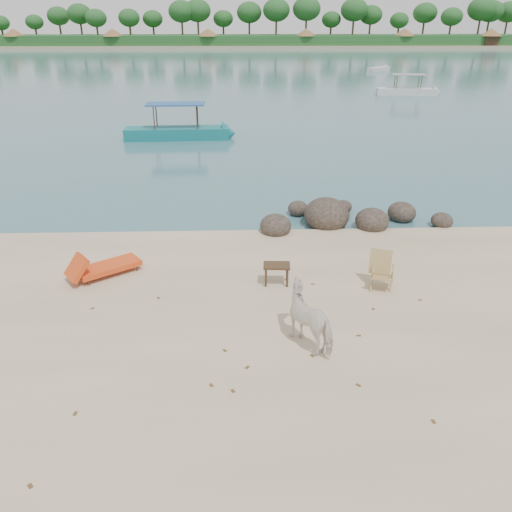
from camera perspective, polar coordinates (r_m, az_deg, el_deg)
The scene contains 12 objects.
water at distance 98.69m, azimuth -1.51°, elevation 21.64°, with size 400.00×400.00×0.00m, color #37666F.
far_shore at distance 178.61m, azimuth -1.84°, elevation 23.18°, with size 420.00×90.00×1.40m, color tan.
far_scenery at distance 145.23m, azimuth -1.75°, elevation 23.98°, with size 420.00×18.00×9.50m.
boulders at distance 16.42m, azimuth 9.66°, elevation 4.35°, with size 6.23×2.76×1.09m.
cow at distance 10.03m, azimuth 6.49°, elevation -7.12°, with size 0.65×1.42×1.20m, color white.
side_table at distance 12.34m, azimuth 2.36°, elevation -2.22°, with size 0.65×0.42×0.52m, color black, non-canonical shape.
lounge_chair at distance 13.35m, azimuth -16.53°, elevation -0.92°, with size 1.99×0.70×0.60m, color #DC4619, non-canonical shape.
deck_chair at distance 12.41m, azimuth 14.26°, elevation -1.91°, with size 0.57×0.63×0.90m, color #A48052, non-canonical shape.
boat_near at distance 29.12m, azimuth -9.16°, elevation 16.22°, with size 6.51×1.46×3.17m, color #11686E, non-canonical shape.
boat_mid at distance 49.56m, azimuth 17.02°, elevation 18.92°, with size 5.99×1.35×2.92m, color silver, non-canonical shape.
boat_far at distance 74.97m, azimuth 13.84°, elevation 20.11°, with size 4.85×1.09×0.56m, color silver, non-canonical shape.
dead_leaves at distance 10.14m, azimuth 3.46°, elevation -10.65°, with size 8.85×7.43×0.00m.
Camera 1 is at (-1.12, -8.50, 5.92)m, focal length 35.00 mm.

